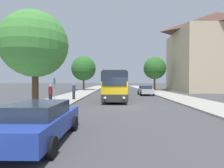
{
  "coord_description": "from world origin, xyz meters",
  "views": [
    {
      "loc": [
        -1.1,
        -15.2,
        2.2
      ],
      "look_at": [
        -1.5,
        12.75,
        1.7
      ],
      "focal_mm": 28.0,
      "sensor_mm": 36.0,
      "label": 1
    }
  ],
  "objects_px": {
    "bus_middle": "(115,82)",
    "parked_car_left_curb": "(39,121)",
    "tree_left_near": "(84,69)",
    "bus_front": "(115,85)",
    "parked_car_right_near": "(146,90)",
    "bus_stop_sign": "(54,87)",
    "pedestrian_waiting_near": "(50,94)",
    "pedestrian_walking_back": "(34,95)",
    "pedestrian_waiting_far": "(74,91)",
    "tree_left_far": "(35,45)",
    "tree_right_near": "(155,68)"
  },
  "relations": [
    {
      "from": "bus_middle",
      "to": "parked_car_left_curb",
      "type": "xyz_separation_m",
      "value": [
        -2.88,
        -31.58,
        -1.1
      ]
    },
    {
      "from": "bus_middle",
      "to": "tree_left_near",
      "type": "distance_m",
      "value": 8.21
    },
    {
      "from": "bus_front",
      "to": "parked_car_right_near",
      "type": "relative_size",
      "value": 2.7
    },
    {
      "from": "tree_left_near",
      "to": "bus_stop_sign",
      "type": "bearing_deg",
      "value": -87.66
    },
    {
      "from": "pedestrian_waiting_near",
      "to": "tree_left_near",
      "type": "height_order",
      "value": "tree_left_near"
    },
    {
      "from": "pedestrian_walking_back",
      "to": "pedestrian_waiting_far",
      "type": "bearing_deg",
      "value": 45.82
    },
    {
      "from": "bus_front",
      "to": "tree_left_far",
      "type": "distance_m",
      "value": 11.82
    },
    {
      "from": "parked_car_left_curb",
      "to": "pedestrian_waiting_far",
      "type": "distance_m",
      "value": 13.33
    },
    {
      "from": "parked_car_left_curb",
      "to": "tree_left_near",
      "type": "distance_m",
      "value": 34.36
    },
    {
      "from": "bus_middle",
      "to": "pedestrian_waiting_far",
      "type": "distance_m",
      "value": 18.99
    },
    {
      "from": "pedestrian_waiting_near",
      "to": "tree_right_near",
      "type": "xyz_separation_m",
      "value": [
        14.47,
        22.24,
        3.94
      ]
    },
    {
      "from": "bus_stop_sign",
      "to": "pedestrian_waiting_far",
      "type": "xyz_separation_m",
      "value": [
        1.62,
        1.6,
        -0.59
      ]
    },
    {
      "from": "pedestrian_waiting_far",
      "to": "pedestrian_walking_back",
      "type": "xyz_separation_m",
      "value": [
        -2.29,
        -4.72,
        -0.05
      ]
    },
    {
      "from": "pedestrian_waiting_far",
      "to": "tree_right_near",
      "type": "distance_m",
      "value": 23.02
    },
    {
      "from": "bus_front",
      "to": "parked_car_left_curb",
      "type": "relative_size",
      "value": 2.63
    },
    {
      "from": "parked_car_left_curb",
      "to": "pedestrian_walking_back",
      "type": "height_order",
      "value": "pedestrian_walking_back"
    },
    {
      "from": "parked_car_left_curb",
      "to": "tree_left_far",
      "type": "xyz_separation_m",
      "value": [
        -2.4,
        4.98,
        3.8
      ]
    },
    {
      "from": "bus_middle",
      "to": "bus_front",
      "type": "bearing_deg",
      "value": -90.36
    },
    {
      "from": "bus_front",
      "to": "pedestrian_waiting_far",
      "type": "xyz_separation_m",
      "value": [
        -4.64,
        -2.0,
        -0.69
      ]
    },
    {
      "from": "tree_left_near",
      "to": "bus_front",
      "type": "bearing_deg",
      "value": -68.95
    },
    {
      "from": "pedestrian_waiting_far",
      "to": "tree_left_far",
      "type": "xyz_separation_m",
      "value": [
        -0.58,
        -8.22,
        3.52
      ]
    },
    {
      "from": "bus_stop_sign",
      "to": "tree_left_far",
      "type": "height_order",
      "value": "tree_left_far"
    },
    {
      "from": "tree_left_near",
      "to": "tree_right_near",
      "type": "height_order",
      "value": "tree_left_near"
    },
    {
      "from": "bus_front",
      "to": "tree_left_near",
      "type": "bearing_deg",
      "value": 111.72
    },
    {
      "from": "tree_right_near",
      "to": "bus_front",
      "type": "bearing_deg",
      "value": -117.75
    },
    {
      "from": "pedestrian_walking_back",
      "to": "pedestrian_waiting_near",
      "type": "bearing_deg",
      "value": 21.06
    },
    {
      "from": "bus_stop_sign",
      "to": "pedestrian_waiting_near",
      "type": "xyz_separation_m",
      "value": [
        0.41,
        -2.24,
        -0.61
      ]
    },
    {
      "from": "bus_middle",
      "to": "parked_car_right_near",
      "type": "distance_m",
      "value": 11.8
    },
    {
      "from": "bus_middle",
      "to": "tree_right_near",
      "type": "relative_size",
      "value": 1.66
    },
    {
      "from": "parked_car_left_curb",
      "to": "pedestrian_waiting_far",
      "type": "height_order",
      "value": "pedestrian_waiting_far"
    },
    {
      "from": "pedestrian_waiting_far",
      "to": "tree_left_near",
      "type": "bearing_deg",
      "value": 72.8
    },
    {
      "from": "parked_car_left_curb",
      "to": "pedestrian_walking_back",
      "type": "relative_size",
      "value": 2.72
    },
    {
      "from": "pedestrian_waiting_near",
      "to": "pedestrian_walking_back",
      "type": "bearing_deg",
      "value": -33.46
    },
    {
      "from": "parked_car_right_near",
      "to": "pedestrian_walking_back",
      "type": "bearing_deg",
      "value": 46.57
    },
    {
      "from": "bus_stop_sign",
      "to": "pedestrian_walking_back",
      "type": "distance_m",
      "value": 3.26
    },
    {
      "from": "pedestrian_waiting_far",
      "to": "pedestrian_waiting_near",
      "type": "bearing_deg",
      "value": -131.69
    },
    {
      "from": "parked_car_left_curb",
      "to": "pedestrian_waiting_near",
      "type": "distance_m",
      "value": 9.85
    },
    {
      "from": "bus_front",
      "to": "pedestrian_walking_back",
      "type": "relative_size",
      "value": 7.16
    },
    {
      "from": "pedestrian_waiting_far",
      "to": "bus_stop_sign",
      "type": "bearing_deg",
      "value": -159.55
    },
    {
      "from": "bus_middle",
      "to": "bus_stop_sign",
      "type": "distance_m",
      "value": 20.95
    },
    {
      "from": "bus_front",
      "to": "pedestrian_waiting_near",
      "type": "relative_size",
      "value": 6.92
    },
    {
      "from": "parked_car_right_near",
      "to": "tree_left_near",
      "type": "bearing_deg",
      "value": -47.48
    },
    {
      "from": "bus_stop_sign",
      "to": "tree_left_near",
      "type": "xyz_separation_m",
      "value": [
        -0.91,
        22.2,
        3.42
      ]
    },
    {
      "from": "bus_front",
      "to": "pedestrian_waiting_far",
      "type": "height_order",
      "value": "bus_front"
    },
    {
      "from": "bus_stop_sign",
      "to": "pedestrian_waiting_near",
      "type": "relative_size",
      "value": 1.38
    },
    {
      "from": "pedestrian_walking_back",
      "to": "tree_left_near",
      "type": "distance_m",
      "value": 25.65
    },
    {
      "from": "bus_front",
      "to": "bus_stop_sign",
      "type": "relative_size",
      "value": 5.03
    },
    {
      "from": "pedestrian_walking_back",
      "to": "tree_right_near",
      "type": "xyz_separation_m",
      "value": [
        15.55,
        23.12,
        3.97
      ]
    },
    {
      "from": "bus_stop_sign",
      "to": "pedestrian_waiting_far",
      "type": "distance_m",
      "value": 2.35
    },
    {
      "from": "parked_car_right_near",
      "to": "pedestrian_walking_back",
      "type": "height_order",
      "value": "pedestrian_walking_back"
    }
  ]
}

